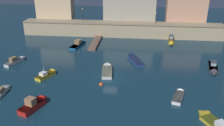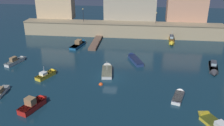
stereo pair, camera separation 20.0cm
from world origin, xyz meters
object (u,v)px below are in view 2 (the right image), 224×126
at_px(moored_boat_2, 35,103).
at_px(moored_boat_9, 134,58).
at_px(moored_boat_4, 48,74).
at_px(moored_boat_0, 214,69).
at_px(quay_lamp_1, 156,16).
at_px(moored_boat_11, 179,95).
at_px(moored_boat_5, 107,69).
at_px(moored_boat_12, 17,60).
at_px(quay_lamp_0, 83,13).
at_px(mooring_buoy_0, 101,85).
at_px(moored_boat_1, 212,121).
at_px(moored_boat_3, 171,41).
at_px(moored_boat_10, 80,43).

relative_size(moored_boat_2, moored_boat_9, 0.78).
bearing_deg(moored_boat_4, moored_boat_0, -54.08).
xyz_separation_m(quay_lamp_1, moored_boat_11, (2.18, -31.34, -5.48)).
height_order(moored_boat_5, moored_boat_12, moored_boat_5).
relative_size(quay_lamp_0, mooring_buoy_0, 4.97).
distance_m(moored_boat_0, moored_boat_1, 17.47).
distance_m(moored_boat_3, mooring_buoy_0, 28.20).
relative_size(quay_lamp_0, moored_boat_1, 0.54).
relative_size(moored_boat_4, moored_boat_10, 0.68).
xyz_separation_m(moored_boat_4, moored_boat_11, (22.53, -4.86, -0.09)).
height_order(moored_boat_0, moored_boat_3, moored_boat_3).
bearing_deg(moored_boat_3, quay_lamp_1, -133.52).
distance_m(moored_boat_5, moored_boat_11, 14.66).
distance_m(quay_lamp_1, moored_boat_10, 21.35).
relative_size(moored_boat_5, mooring_buoy_0, 9.03).
bearing_deg(moored_boat_5, quay_lamp_0, 16.12).
height_order(moored_boat_9, moored_boat_11, moored_boat_9).
bearing_deg(moored_boat_4, moored_boat_11, -76.91).
bearing_deg(quay_lamp_0, moored_boat_11, -55.22).
distance_m(moored_boat_1, moored_boat_4, 28.13).
relative_size(moored_boat_2, moored_boat_12, 0.96).
bearing_deg(quay_lamp_1, moored_boat_10, -154.56).
relative_size(moored_boat_0, mooring_buoy_0, 9.37).
bearing_deg(mooring_buoy_0, moored_boat_11, -11.83).
height_order(moored_boat_2, moored_boat_11, moored_boat_2).
height_order(moored_boat_2, moored_boat_3, moored_boat_3).
bearing_deg(quay_lamp_0, mooring_buoy_0, -72.18).
distance_m(moored_boat_1, moored_boat_11, 7.10).
bearing_deg(moored_boat_11, moored_boat_9, 45.10).
bearing_deg(moored_boat_2, moored_boat_4, 30.19).
height_order(moored_boat_0, moored_boat_9, moored_boat_0).
relative_size(moored_boat_10, moored_boat_11, 1.47).
bearing_deg(quay_lamp_0, moored_boat_10, -84.10).
distance_m(moored_boat_0, moored_boat_5, 20.16).
distance_m(moored_boat_1, moored_boat_3, 33.27).
relative_size(moored_boat_3, moored_boat_11, 1.34).
bearing_deg(moored_boat_5, moored_boat_9, -45.07).
distance_m(quay_lamp_0, moored_boat_5, 25.75).
distance_m(moored_boat_4, moored_boat_11, 23.05).
bearing_deg(moored_boat_5, moored_boat_12, 77.30).
bearing_deg(moored_boat_4, moored_boat_3, -22.45).
distance_m(quay_lamp_0, moored_boat_1, 45.58).
xyz_separation_m(moored_boat_4, moored_boat_5, (10.34, 3.30, -0.06)).
relative_size(moored_boat_5, moored_boat_11, 1.31).
bearing_deg(moored_boat_0, quay_lamp_1, -142.86).
bearing_deg(moored_boat_12, moored_boat_11, -90.63).
distance_m(quay_lamp_0, moored_boat_11, 38.60).
height_order(moored_boat_4, moored_boat_11, moored_boat_4).
height_order(moored_boat_1, moored_boat_5, moored_boat_5).
xyz_separation_m(quay_lamp_0, quay_lamp_1, (19.58, 0.00, -0.36)).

